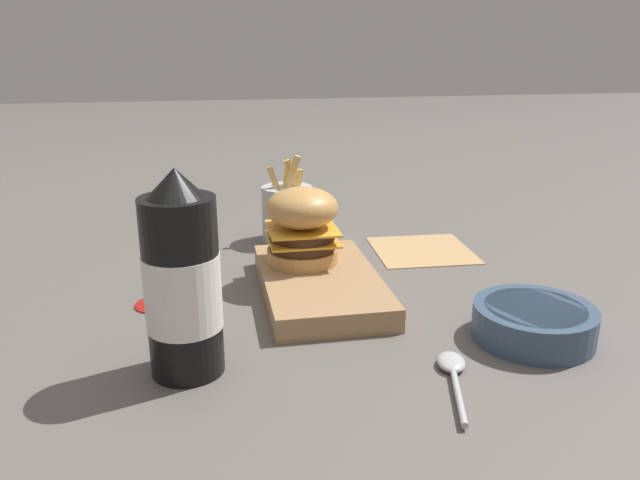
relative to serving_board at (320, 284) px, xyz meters
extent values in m
plane|color=#5B5651|center=(0.04, -0.03, -0.02)|extent=(6.00, 6.00, 0.00)
cube|color=#A37A51|center=(0.00, 0.00, 0.00)|extent=(0.28, 0.16, 0.03)
cylinder|color=tan|center=(-0.05, -0.02, 0.03)|extent=(0.11, 0.11, 0.02)
cylinder|color=#422819|center=(-0.05, -0.02, 0.04)|extent=(0.10, 0.10, 0.01)
cube|color=gold|center=(-0.05, -0.02, 0.05)|extent=(0.10, 0.10, 0.00)
cylinder|color=#422819|center=(-0.05, -0.02, 0.06)|extent=(0.10, 0.10, 0.01)
cube|color=gold|center=(-0.05, -0.02, 0.07)|extent=(0.10, 0.10, 0.00)
ellipsoid|color=tan|center=(-0.05, -0.02, 0.10)|extent=(0.11, 0.11, 0.06)
cylinder|color=black|center=(0.18, -0.18, 0.08)|extent=(0.08, 0.08, 0.20)
cylinder|color=white|center=(0.18, -0.18, 0.08)|extent=(0.08, 0.08, 0.08)
cone|color=black|center=(0.18, -0.18, 0.20)|extent=(0.06, 0.06, 0.03)
cylinder|color=#B7B7BC|center=(-0.26, -0.01, 0.03)|extent=(0.09, 0.09, 0.10)
cube|color=#E5B760|center=(-0.25, -0.03, 0.08)|extent=(0.02, 0.03, 0.08)
cube|color=#E5B760|center=(-0.25, -0.01, 0.09)|extent=(0.01, 0.04, 0.10)
cube|color=#E5B760|center=(-0.26, -0.01, 0.08)|extent=(0.01, 0.04, 0.08)
cube|color=#E5B760|center=(-0.27, 0.00, 0.09)|extent=(0.01, 0.04, 0.09)
cube|color=#E5B760|center=(-0.27, 0.01, 0.08)|extent=(0.01, 0.02, 0.07)
cube|color=#E5B760|center=(-0.27, -0.01, 0.09)|extent=(0.03, 0.02, 0.09)
cylinder|color=#384C66|center=(0.18, 0.23, 0.01)|extent=(0.15, 0.15, 0.04)
cylinder|color=#CC4C33|center=(0.18, 0.23, 0.02)|extent=(0.12, 0.12, 0.01)
cylinder|color=#B2B2B7|center=(0.30, 0.09, -0.01)|extent=(0.10, 0.03, 0.01)
ellipsoid|color=#B2B2B7|center=(0.23, 0.11, -0.01)|extent=(0.05, 0.04, 0.01)
cylinder|color=#9E140F|center=(0.00, -0.23, -0.01)|extent=(0.06, 0.06, 0.00)
cube|color=tan|center=(-0.16, 0.21, -0.01)|extent=(0.17, 0.17, 0.00)
camera|label=1|loc=(0.81, -0.15, 0.33)|focal=35.00mm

